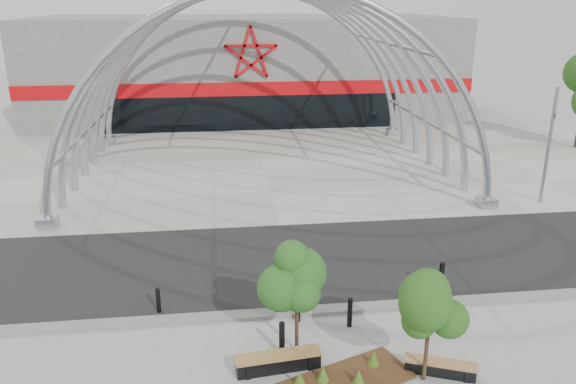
% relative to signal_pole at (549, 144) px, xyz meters
% --- Properties ---
extents(ground, '(140.00, 140.00, 0.00)m').
position_rel_signal_pole_xyz_m(ground, '(-12.93, -8.36, -2.95)').
color(ground, gray).
rests_on(ground, ground).
extents(road, '(140.00, 7.00, 0.02)m').
position_rel_signal_pole_xyz_m(road, '(-12.93, -4.86, -2.94)').
color(road, black).
rests_on(road, ground).
extents(forecourt, '(60.00, 17.00, 0.04)m').
position_rel_signal_pole_xyz_m(forecourt, '(-12.93, 7.14, -2.93)').
color(forecourt, '#A29E92').
rests_on(forecourt, ground).
extents(kerb, '(60.00, 0.50, 0.12)m').
position_rel_signal_pole_xyz_m(kerb, '(-12.93, -8.61, -2.89)').
color(kerb, slate).
rests_on(kerb, ground).
extents(arena_building, '(34.00, 15.24, 8.00)m').
position_rel_signal_pole_xyz_m(arena_building, '(-12.93, 25.09, 1.04)').
color(arena_building, slate).
rests_on(arena_building, ground).
extents(vault_canopy, '(20.80, 15.80, 20.36)m').
position_rel_signal_pole_xyz_m(vault_canopy, '(-12.93, 7.14, -2.93)').
color(vault_canopy, '#A0A4AA').
rests_on(vault_canopy, ground).
extents(signal_pole, '(0.37, 0.79, 5.64)m').
position_rel_signal_pole_xyz_m(signal_pole, '(0.00, 0.00, 0.00)').
color(signal_pole, gray).
rests_on(signal_pole, ground).
extents(street_tree_0, '(1.46, 1.46, 3.33)m').
position_rel_signal_pole_xyz_m(street_tree_0, '(-13.45, -10.59, -0.55)').
color(street_tree_0, '#332014').
rests_on(street_tree_0, ground).
extents(street_tree_1, '(1.34, 1.34, 3.16)m').
position_rel_signal_pole_xyz_m(street_tree_1, '(-10.32, -12.23, -0.68)').
color(street_tree_1, '#2F2414').
rests_on(street_tree_1, ground).
extents(bench_0, '(2.36, 0.76, 0.49)m').
position_rel_signal_pole_xyz_m(bench_0, '(-14.06, -11.36, -2.71)').
color(bench_0, black).
rests_on(bench_0, ground).
extents(bench_1, '(1.89, 1.08, 0.39)m').
position_rel_signal_pole_xyz_m(bench_1, '(-9.83, -12.08, -2.75)').
color(bench_1, black).
rests_on(bench_1, ground).
extents(bollard_0, '(0.14, 0.14, 0.85)m').
position_rel_signal_pole_xyz_m(bollard_0, '(-17.50, -8.01, -2.52)').
color(bollard_0, black).
rests_on(bollard_0, ground).
extents(bollard_1, '(0.16, 0.16, 1.02)m').
position_rel_signal_pole_xyz_m(bollard_1, '(-13.88, -10.70, -2.43)').
color(bollard_1, black).
rests_on(bollard_1, ground).
extents(bollard_2, '(0.16, 0.16, 1.03)m').
position_rel_signal_pole_xyz_m(bollard_2, '(-13.20, -9.04, -2.43)').
color(bollard_2, black).
rests_on(bollard_2, ground).
extents(bollard_3, '(0.15, 0.15, 0.94)m').
position_rel_signal_pole_xyz_m(bollard_3, '(-11.68, -9.52, -2.48)').
color(bollard_3, black).
rests_on(bollard_3, ground).
extents(bollard_4, '(0.18, 0.18, 1.10)m').
position_rel_signal_pole_xyz_m(bollard_4, '(-8.17, -7.86, -2.40)').
color(bollard_4, black).
rests_on(bollard_4, ground).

